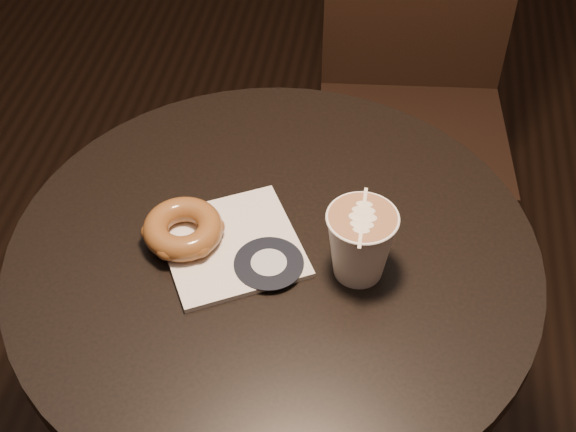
% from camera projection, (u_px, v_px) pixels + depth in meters
% --- Properties ---
extents(cafe_table, '(0.70, 0.70, 0.75)m').
position_uv_depth(cafe_table, '(275.00, 339.00, 1.19)').
color(cafe_table, black).
rests_on(cafe_table, ground).
extents(chair, '(0.42, 0.42, 0.98)m').
position_uv_depth(chair, '(415.00, 70.00, 1.66)').
color(chair, black).
rests_on(chair, ground).
extents(pastry_bag, '(0.23, 0.23, 0.01)m').
position_uv_depth(pastry_bag, '(231.00, 245.00, 1.05)').
color(pastry_bag, silver).
rests_on(pastry_bag, cafe_table).
extents(doughnut, '(0.11, 0.11, 0.03)m').
position_uv_depth(doughnut, '(183.00, 229.00, 1.04)').
color(doughnut, brown).
rests_on(doughnut, pastry_bag).
extents(latte_cup, '(0.09, 0.09, 0.10)m').
position_uv_depth(latte_cup, '(360.00, 245.00, 0.99)').
color(latte_cup, white).
rests_on(latte_cup, cafe_table).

